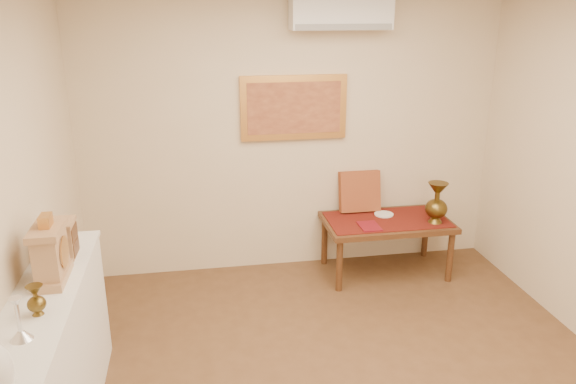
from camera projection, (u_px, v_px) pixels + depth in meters
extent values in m
cube|color=beige|center=(293.00, 133.00, 5.33)|extent=(4.00, 0.02, 2.70)
cube|color=#601710|center=(387.00, 220.00, 5.38)|extent=(1.14, 0.59, 0.01)
cylinder|color=white|center=(384.00, 214.00, 5.49)|extent=(0.19, 0.19, 0.01)
cube|color=maroon|center=(369.00, 226.00, 5.20)|extent=(0.18, 0.25, 0.01)
cube|color=maroon|center=(360.00, 191.00, 5.55)|extent=(0.40, 0.18, 0.41)
cube|color=white|center=(51.00, 381.00, 3.21)|extent=(0.35, 2.00, 0.95)
cube|color=white|center=(39.00, 305.00, 3.06)|extent=(0.37, 2.02, 0.03)
cube|color=tan|center=(54.00, 276.00, 3.30)|extent=(0.16, 0.36, 0.05)
cube|color=tan|center=(50.00, 253.00, 3.25)|extent=(0.14, 0.30, 0.25)
cylinder|color=beige|center=(64.00, 252.00, 3.26)|extent=(0.01, 0.17, 0.17)
cylinder|color=#CC8C41|center=(65.00, 252.00, 3.26)|extent=(0.01, 0.19, 0.19)
cube|color=tan|center=(47.00, 230.00, 3.20)|extent=(0.17, 0.34, 0.04)
cube|color=#CC8C41|center=(45.00, 221.00, 3.19)|extent=(0.06, 0.11, 0.07)
cube|color=tan|center=(63.00, 241.00, 3.58)|extent=(0.15, 0.20, 0.22)
cube|color=#512E18|center=(76.00, 247.00, 3.61)|extent=(0.01, 0.17, 0.09)
cube|color=#512E18|center=(74.00, 233.00, 3.57)|extent=(0.01, 0.17, 0.09)
cube|color=tan|center=(60.00, 223.00, 3.54)|extent=(0.16, 0.21, 0.02)
cube|color=#512E18|center=(387.00, 222.00, 5.39)|extent=(1.20, 0.70, 0.05)
cylinder|color=#512E18|center=(339.00, 266.00, 5.12)|extent=(0.06, 0.06, 0.50)
cylinder|color=#512E18|center=(450.00, 257.00, 5.30)|extent=(0.06, 0.06, 0.50)
cylinder|color=#512E18|center=(324.00, 241.00, 5.66)|extent=(0.06, 0.06, 0.50)
cylinder|color=#512E18|center=(425.00, 233.00, 5.84)|extent=(0.06, 0.06, 0.50)
cube|color=#CC8C41|center=(294.00, 108.00, 5.23)|extent=(1.00, 0.05, 0.60)
cube|color=#AD623C|center=(294.00, 108.00, 5.20)|extent=(0.88, 0.01, 0.48)
cube|color=silver|center=(341.00, 12.00, 4.92)|extent=(0.90, 0.24, 0.30)
cube|color=gray|center=(344.00, 27.00, 4.85)|extent=(0.86, 0.02, 0.05)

